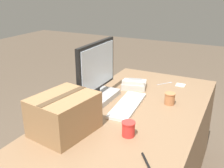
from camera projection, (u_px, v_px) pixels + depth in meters
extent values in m
cube|color=#8C6B4C|center=(130.00, 156.00, 1.93)|extent=(1.80, 0.90, 0.72)
cube|color=#B7B7B7|center=(97.00, 97.00, 1.98)|extent=(0.36, 0.22, 0.04)
cylinder|color=black|center=(97.00, 92.00, 1.96)|extent=(0.04, 0.04, 0.05)
cube|color=black|center=(97.00, 66.00, 1.89)|extent=(0.48, 0.03, 0.35)
cube|color=silver|center=(99.00, 66.00, 1.89)|extent=(0.44, 0.01, 0.31)
cube|color=silver|center=(128.00, 105.00, 1.87)|extent=(0.47, 0.19, 0.02)
cube|color=silver|center=(128.00, 103.00, 1.86)|extent=(0.43, 0.15, 0.01)
cube|color=beige|center=(134.00, 85.00, 2.21)|extent=(0.22, 0.23, 0.05)
cube|color=beige|center=(133.00, 83.00, 2.14)|extent=(0.09, 0.19, 0.03)
cube|color=gray|center=(135.00, 80.00, 2.23)|extent=(0.12, 0.14, 0.01)
cylinder|color=red|center=(128.00, 129.00, 1.50)|extent=(0.07, 0.07, 0.08)
cylinder|color=red|center=(129.00, 123.00, 1.48)|extent=(0.08, 0.08, 0.01)
cylinder|color=#BC7547|center=(170.00, 99.00, 1.90)|extent=(0.07, 0.07, 0.08)
cylinder|color=#BC7547|center=(170.00, 94.00, 1.88)|extent=(0.08, 0.08, 0.01)
cube|color=#B2B2B7|center=(163.00, 84.00, 2.30)|extent=(0.11, 0.09, 0.00)
ellipsoid|color=#B2B2B7|center=(170.00, 82.00, 2.33)|extent=(0.04, 0.04, 0.00)
cube|color=#9E754C|center=(64.00, 114.00, 1.52)|extent=(0.39, 0.34, 0.23)
cube|color=brown|center=(63.00, 96.00, 1.48)|extent=(0.35, 0.09, 0.00)
cylinder|color=black|center=(146.00, 161.00, 1.28)|extent=(0.11, 0.09, 0.01)
cube|color=silver|center=(181.00, 85.00, 2.27)|extent=(0.08, 0.08, 0.01)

